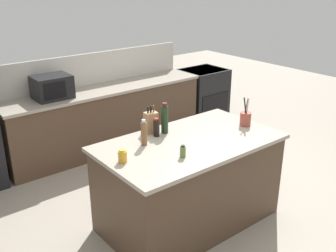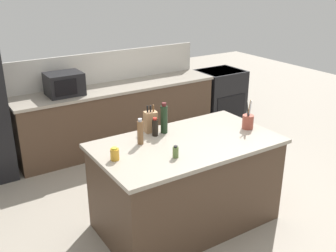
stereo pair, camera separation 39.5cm
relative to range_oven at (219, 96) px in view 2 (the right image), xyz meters
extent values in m
plane|color=gray|center=(-2.26, -2.20, -0.47)|extent=(14.00, 14.00, 0.00)
cube|color=#4C3828|center=(-1.96, 0.00, -0.02)|extent=(3.05, 0.62, 0.90)
cube|color=#9E9384|center=(-1.96, 0.00, 0.45)|extent=(3.09, 0.66, 0.04)
cube|color=beige|center=(-1.96, 0.32, 0.70)|extent=(3.05, 0.03, 0.46)
cube|color=#4C3828|center=(-2.26, -2.20, -0.02)|extent=(1.78, 0.99, 0.90)
cube|color=#9E9384|center=(-2.26, -2.20, 0.45)|extent=(1.84, 1.05, 0.04)
cube|color=black|center=(0.00, 0.00, -0.01)|extent=(0.76, 0.64, 0.92)
cube|color=black|center=(0.00, -0.32, -0.12)|extent=(0.61, 0.01, 0.41)
cube|color=black|center=(0.00, 0.00, 0.44)|extent=(0.68, 0.58, 0.02)
cube|color=black|center=(-2.75, 0.00, 0.63)|extent=(0.48, 0.38, 0.31)
cube|color=black|center=(-2.79, -0.19, 0.63)|extent=(0.30, 0.01, 0.21)
cube|color=#A87C54|center=(-2.43, -1.78, 0.58)|extent=(0.14, 0.12, 0.22)
cylinder|color=black|center=(-2.46, -1.77, 0.73)|extent=(0.02, 0.02, 0.07)
cylinder|color=black|center=(-2.43, -1.78, 0.73)|extent=(0.02, 0.02, 0.07)
cylinder|color=brown|center=(-2.40, -1.78, 0.73)|extent=(0.02, 0.02, 0.07)
cylinder|color=brown|center=(-1.51, -2.26, 0.55)|extent=(0.12, 0.12, 0.15)
cylinder|color=olive|center=(-1.50, -2.25, 0.70)|extent=(0.01, 0.05, 0.18)
cylinder|color=black|center=(-1.53, -2.26, 0.70)|extent=(0.01, 0.05, 0.18)
cylinder|color=#B2B2B7|center=(-1.51, -2.28, 0.70)|extent=(0.01, 0.03, 0.18)
cylinder|color=#567038|center=(-2.56, -2.43, 0.52)|extent=(0.06, 0.06, 0.10)
cylinder|color=black|center=(-2.56, -2.43, 0.58)|extent=(0.04, 0.04, 0.02)
cylinder|color=black|center=(-2.33, -1.88, 0.62)|extent=(0.07, 0.07, 0.29)
cylinder|color=#4C1919|center=(-2.33, -1.88, 0.78)|extent=(0.05, 0.05, 0.04)
cylinder|color=black|center=(-2.45, -1.89, 0.56)|extent=(0.06, 0.06, 0.17)
cylinder|color=#B22319|center=(-2.45, -1.89, 0.66)|extent=(0.04, 0.04, 0.02)
cylinder|color=gold|center=(-3.04, -2.18, 0.53)|extent=(0.08, 0.08, 0.11)
cylinder|color=gold|center=(-3.04, -2.18, 0.59)|extent=(0.05, 0.05, 0.02)
cylinder|color=brown|center=(-2.68, -1.99, 0.59)|extent=(0.06, 0.06, 0.23)
cylinder|color=#B2B2B7|center=(-2.68, -1.99, 0.72)|extent=(0.04, 0.04, 0.03)
camera|label=1|loc=(-4.67, -4.87, 2.05)|focal=42.00mm
camera|label=2|loc=(-4.35, -5.10, 2.05)|focal=42.00mm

